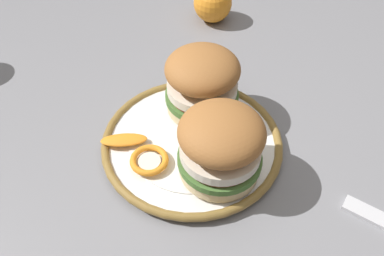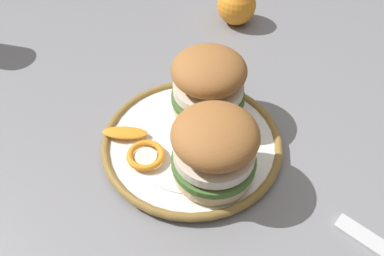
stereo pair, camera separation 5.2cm
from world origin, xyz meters
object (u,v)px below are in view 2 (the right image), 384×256
at_px(sandwich_half_right, 215,147).
at_px(whole_orange, 237,5).
at_px(sandwich_half_left, 206,83).
at_px(dinner_plate, 192,142).
at_px(dining_table, 203,144).

relative_size(sandwich_half_right, whole_orange, 1.62).
xyz_separation_m(sandwich_half_left, whole_orange, (-0.25, 0.11, -0.03)).
height_order(sandwich_half_left, whole_orange, sandwich_half_left).
bearing_deg(dinner_plate, sandwich_half_right, 15.03).
bearing_deg(sandwich_half_right, sandwich_half_left, 173.46).
xyz_separation_m(dining_table, dinner_plate, (0.08, -0.03, 0.10)).
bearing_deg(dining_table, sandwich_half_left, -10.88).
bearing_deg(sandwich_half_left, dinner_plate, -28.11).
xyz_separation_m(dining_table, sandwich_half_right, (0.14, -0.02, 0.16)).
bearing_deg(dinner_plate, whole_orange, 154.74).
distance_m(dinner_plate, whole_orange, 0.34).
distance_m(dinner_plate, sandwich_half_left, 0.09).
bearing_deg(dinner_plate, dining_table, 156.14).
bearing_deg(sandwich_half_left, sandwich_half_right, -6.54).
relative_size(dinner_plate, whole_orange, 3.44).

